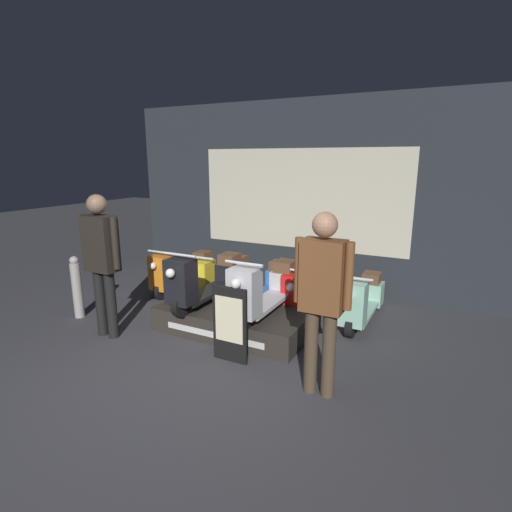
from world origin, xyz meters
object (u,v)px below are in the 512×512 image
Objects in this scene: scooter_backrow_2 at (263,284)px; person_right_browsing at (322,292)px; scooter_backrow_4 at (362,300)px; person_left_browsing at (101,255)px; scooter_display_left at (207,280)px; scooter_display_right at (266,289)px; street_bollard at (77,287)px; scooter_backrow_0 at (183,272)px; price_sign_board at (230,324)px; scooter_backrow_3 at (310,292)px; scooter_backrow_1 at (221,278)px.

person_right_browsing reaches higher than scooter_backrow_2.
scooter_backrow_4 is 3.51m from person_left_browsing.
person_left_browsing is at bearing 180.00° from person_right_browsing.
scooter_display_left is at bearing 45.19° from person_left_browsing.
person_left_browsing is at bearing -152.87° from scooter_display_right.
scooter_display_right is 2.76m from street_bollard.
scooter_backrow_4 is (3.09, 0.00, 0.00)m from scooter_backrow_0.
scooter_display_left is 1.76× the size of street_bollard.
scooter_display_left is 0.89× the size of person_right_browsing.
scooter_backrow_4 is at bearing 60.21° from price_sign_board.
scooter_backrow_0 is 2.32m from scooter_backrow_3.
scooter_backrow_1 is at bearing 52.17° from street_bollard.
scooter_display_right is 0.87× the size of person_left_browsing.
scooter_display_left is at bearing 20.34° from street_bollard.
scooter_backrow_2 is 0.87× the size of person_left_browsing.
scooter_backrow_2 is 0.77m from scooter_backrow_3.
person_left_browsing is 2.08× the size of price_sign_board.
scooter_backrow_0 is at bearing 147.66° from person_right_browsing.
person_right_browsing is (2.36, -1.98, 0.73)m from scooter_backrow_1.
scooter_display_left is 1.65m from scooter_backrow_0.
person_left_browsing is at bearing -175.03° from price_sign_board.
person_right_browsing is 1.25m from price_sign_board.
scooter_backrow_2 and scooter_backrow_3 have the same top height.
scooter_backrow_4 is (1.87, 1.05, -0.32)m from scooter_display_left.
scooter_display_right is (0.89, 0.00, 0.00)m from scooter_display_left.
scooter_backrow_0 is at bearing 139.26° from scooter_display_left.
scooter_backrow_0 and scooter_backrow_3 have the same top height.
scooter_backrow_0 is 1.00× the size of scooter_backrow_3.
scooter_display_left and scooter_display_right have the same top height.
scooter_backrow_4 is at bearing 0.00° from scooter_backrow_1.
scooter_backrow_1 is 2.18m from person_left_browsing.
street_bollard is (-3.69, 0.27, -0.59)m from person_right_browsing.
scooter_display_left is at bearing -66.82° from scooter_backrow_1.
scooter_backrow_3 is 3.36m from street_bollard.
scooter_backrow_4 is 0.87× the size of person_left_browsing.
street_bollard is at bearing -127.83° from scooter_backrow_1.
scooter_backrow_4 is (0.77, 0.00, 0.00)m from scooter_backrow_3.
scooter_display_right is 0.80m from price_sign_board.
scooter_backrow_2 is 0.89× the size of person_right_browsing.
scooter_display_left is 0.89m from scooter_display_right.
scooter_backrow_0 is at bearing 98.68° from person_left_browsing.
scooter_display_right is 1.12m from scooter_backrow_3.
scooter_display_right is 1.47m from scooter_backrow_4.
person_left_browsing reaches higher than scooter_backrow_2.
scooter_backrow_1 is 1.81× the size of price_sign_board.
scooter_backrow_0 and scooter_backrow_2 have the same top height.
scooter_backrow_1 is (0.77, 0.00, 0.00)m from scooter_backrow_0.
person_left_browsing is (-1.81, -0.93, 0.45)m from scooter_display_right.
scooter_backrow_0 is 3.09m from scooter_backrow_4.
scooter_backrow_1 is 3.17m from person_right_browsing.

